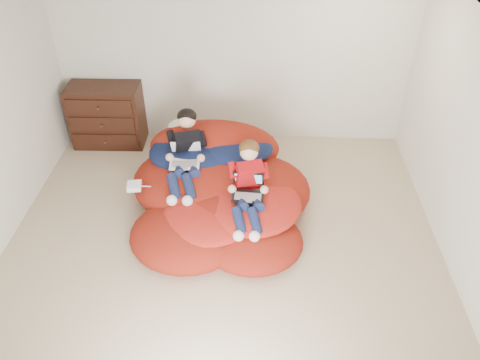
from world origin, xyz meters
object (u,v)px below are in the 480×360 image
object	(u,v)px
beanbag_pile	(219,189)
laptop_black	(248,188)
dresser	(107,116)
older_boy	(185,150)
younger_boy	(248,182)
laptop_white	(185,156)

from	to	relation	value
beanbag_pile	laptop_black	distance (m)	0.61
dresser	laptop_black	bearing A→B (deg)	-39.88
beanbag_pile	older_boy	distance (m)	0.65
older_boy	laptop_black	world-z (taller)	older_boy
dresser	laptop_black	distance (m)	2.78
dresser	older_boy	xyz separation A→B (m)	(1.34, -1.20, 0.23)
dresser	younger_boy	world-z (taller)	younger_boy
younger_boy	laptop_black	distance (m)	0.08
beanbag_pile	laptop_black	size ratio (longest dim) A/B	6.28
dresser	laptop_black	world-z (taller)	dresser
younger_boy	laptop_black	bearing A→B (deg)	-90.00
laptop_white	laptop_black	world-z (taller)	laptop_white
younger_boy	laptop_black	xyz separation A→B (m)	(0.00, -0.02, -0.08)
older_boy	laptop_black	distance (m)	0.99
dresser	younger_boy	distance (m)	2.77
younger_boy	beanbag_pile	bearing A→B (deg)	136.73
dresser	laptop_white	xyz separation A→B (m)	(1.34, -1.26, 0.17)
beanbag_pile	laptop_white	size ratio (longest dim) A/B	5.92
dresser	laptop_white	size ratio (longest dim) A/B	2.56
older_boy	younger_boy	size ratio (longest dim) A/B	1.13
dresser	laptop_white	bearing A→B (deg)	-43.20
laptop_white	older_boy	bearing A→B (deg)	90.00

